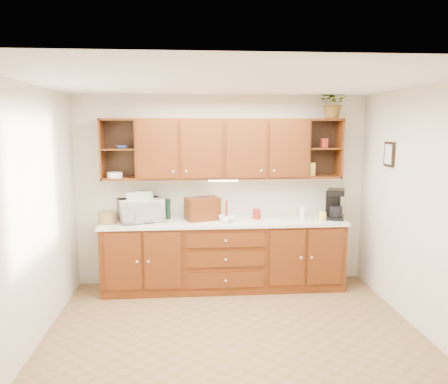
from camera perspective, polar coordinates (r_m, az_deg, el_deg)
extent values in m
plane|color=brown|center=(4.79, 1.42, -18.58)|extent=(4.00, 4.00, 0.00)
plane|color=white|center=(4.28, 1.56, 14.11)|extent=(4.00, 4.00, 0.00)
plane|color=beige|center=(6.07, -0.26, 0.18)|extent=(4.00, 0.00, 4.00)
plane|color=beige|center=(4.60, -24.19, -3.31)|extent=(0.00, 3.50, 3.50)
plane|color=beige|center=(4.98, 25.06, -2.51)|extent=(0.00, 3.50, 3.50)
cube|color=#381A06|center=(5.97, -0.03, -8.35)|extent=(3.20, 0.60, 0.90)
cube|color=white|center=(5.84, -0.02, -3.96)|extent=(3.24, 0.64, 0.04)
cube|color=#381A06|center=(5.85, -0.14, 5.67)|extent=(2.30, 0.33, 0.80)
cube|color=black|center=(6.05, -13.40, 5.54)|extent=(0.45, 0.02, 0.80)
cube|color=black|center=(6.26, 12.47, 5.66)|extent=(0.45, 0.02, 0.80)
cube|color=#381A06|center=(5.90, -13.63, 5.46)|extent=(0.43, 0.30, 0.02)
cube|color=#381A06|center=(6.11, 12.89, 5.58)|extent=(0.43, 0.30, 0.02)
cube|color=#381A06|center=(6.10, 13.01, 9.19)|extent=(0.45, 0.33, 0.03)
cube|color=white|center=(5.84, -0.10, 1.53)|extent=(0.40, 0.05, 0.02)
cube|color=black|center=(5.70, 20.79, 4.63)|extent=(0.03, 0.24, 0.30)
cylinder|color=olive|center=(5.86, -15.00, -3.26)|extent=(0.28, 0.28, 0.15)
imported|color=beige|center=(5.85, -10.82, -2.36)|extent=(0.65, 0.55, 0.30)
cube|color=tan|center=(5.82, -10.88, -0.43)|extent=(0.33, 0.26, 0.09)
cylinder|color=black|center=(5.96, -7.34, -2.20)|extent=(0.07, 0.07, 0.28)
cylinder|color=olive|center=(5.99, -3.04, -3.35)|extent=(0.32, 0.17, 0.31)
cube|color=#381A06|center=(5.86, -2.84, -2.21)|extent=(0.49, 0.39, 0.30)
cylinder|color=#381A06|center=(5.74, 0.33, -2.49)|extent=(0.02, 0.02, 0.29)
cylinder|color=#381A06|center=(5.77, 0.32, -3.82)|extent=(0.12, 0.12, 0.02)
imported|color=white|center=(5.79, 1.03, -3.43)|extent=(0.14, 0.14, 0.08)
imported|color=white|center=(5.80, -0.29, -3.39)|extent=(0.14, 0.14, 0.08)
imported|color=white|center=(5.68, 0.24, -3.65)|extent=(0.14, 0.14, 0.08)
cylinder|color=maroon|center=(5.94, 4.28, -2.88)|extent=(0.14, 0.14, 0.14)
cylinder|color=white|center=(6.04, 10.25, -2.64)|extent=(0.11, 0.11, 0.17)
cylinder|color=yellow|center=(6.00, 12.74, -3.09)|extent=(0.11, 0.11, 0.11)
cube|color=black|center=(6.12, 14.33, -3.23)|extent=(0.31, 0.34, 0.04)
cube|color=black|center=(6.19, 14.07, -1.44)|extent=(0.21, 0.13, 0.35)
cube|color=black|center=(6.06, 14.46, 0.01)|extent=(0.31, 0.34, 0.08)
cylinder|color=black|center=(6.09, 14.43, -2.46)|extent=(0.21, 0.21, 0.15)
imported|color=#2A4F9A|center=(5.86, -13.16, 5.74)|extent=(0.16, 0.16, 0.04)
cylinder|color=white|center=(5.91, -14.08, 2.18)|extent=(0.22, 0.22, 0.07)
cube|color=yellow|center=(6.08, 11.35, 2.95)|extent=(0.11, 0.10, 0.17)
cube|color=maroon|center=(6.08, 12.98, 6.24)|extent=(0.08, 0.07, 0.12)
imported|color=#999999|center=(6.08, 14.14, 11.24)|extent=(0.44, 0.41, 0.41)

